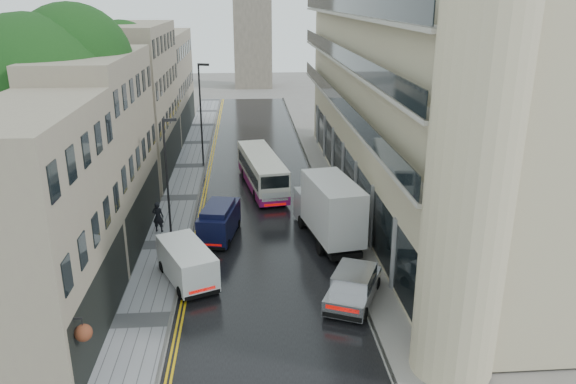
{
  "coord_description": "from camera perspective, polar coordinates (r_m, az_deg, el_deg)",
  "views": [
    {
      "loc": [
        -0.88,
        -11.84,
        14.11
      ],
      "look_at": [
        1.38,
        18.0,
        3.67
      ],
      "focal_mm": 35.0,
      "sensor_mm": 36.0,
      "label": 1
    }
  ],
  "objects": [
    {
      "name": "tree_far",
      "position": [
        46.91,
        -18.45,
        8.59
      ],
      "size": [
        9.24,
        9.24,
        12.46
      ],
      "primitive_type": null,
      "color": "black",
      "rests_on": "ground"
    },
    {
      "name": "tree_near",
      "position": [
        34.64,
        -23.95,
        5.64
      ],
      "size": [
        10.56,
        10.56,
        13.89
      ],
      "primitive_type": null,
      "color": "black",
      "rests_on": "ground"
    },
    {
      "name": "left_sidewalk",
      "position": [
        42.07,
        -10.87,
        -0.63
      ],
      "size": [
        2.7,
        85.0,
        0.12
      ],
      "primitive_type": "cube",
      "color": "gray",
      "rests_on": "ground"
    },
    {
      "name": "road",
      "position": [
        41.8,
        -2.88,
        -0.5
      ],
      "size": [
        9.0,
        85.0,
        0.02
      ],
      "primitive_type": "cube",
      "color": "black",
      "rests_on": "ground"
    },
    {
      "name": "pedestrian",
      "position": [
        35.99,
        -13.06,
        -2.47
      ],
      "size": [
        0.81,
        0.63,
        1.97
      ],
      "primitive_type": "imported",
      "rotation": [
        0.0,
        0.0,
        2.9
      ],
      "color": "black",
      "rests_on": "left_sidewalk"
    },
    {
      "name": "silver_hatchback",
      "position": [
        26.63,
        4.0,
        -10.68
      ],
      "size": [
        3.55,
        4.83,
        1.66
      ],
      "primitive_type": null,
      "rotation": [
        0.0,
        0.0,
        -0.41
      ],
      "color": "#A5A5A9",
      "rests_on": "road"
    },
    {
      "name": "white_lorry",
      "position": [
        31.88,
        3.31,
        -3.05
      ],
      "size": [
        3.58,
        7.96,
        4.03
      ],
      "primitive_type": null,
      "rotation": [
        0.0,
        0.0,
        0.17
      ],
      "color": "silver",
      "rests_on": "road"
    },
    {
      "name": "right_sidewalk",
      "position": [
        42.24,
        4.46,
        -0.25
      ],
      "size": [
        1.8,
        85.0,
        0.12
      ],
      "primitive_type": "cube",
      "color": "slate",
      "rests_on": "ground"
    },
    {
      "name": "old_shop_row",
      "position": [
        43.47,
        -15.78,
        7.77
      ],
      "size": [
        4.5,
        56.0,
        12.0
      ],
      "primitive_type": null,
      "color": "gray",
      "rests_on": "ground"
    },
    {
      "name": "lamp_post_near",
      "position": [
        33.96,
        -12.18,
        1.12
      ],
      "size": [
        0.85,
        0.36,
        7.36
      ],
      "primitive_type": null,
      "rotation": [
        0.0,
        0.0,
        0.22
      ],
      "color": "black",
      "rests_on": "left_sidewalk"
    },
    {
      "name": "lamp_post_far",
      "position": [
        48.68,
        -8.84,
        7.62
      ],
      "size": [
        1.01,
        0.49,
        8.75
      ],
      "primitive_type": null,
      "rotation": [
        0.0,
        0.0,
        -0.29
      ],
      "color": "black",
      "rests_on": "left_sidewalk"
    },
    {
      "name": "navy_van",
      "position": [
        33.5,
        -8.96,
        -3.76
      ],
      "size": [
        2.58,
        4.7,
        2.27
      ],
      "primitive_type": null,
      "rotation": [
        0.0,
        0.0,
        -0.19
      ],
      "color": "black",
      "rests_on": "road"
    },
    {
      "name": "modern_block",
      "position": [
        40.09,
        12.06,
        8.6
      ],
      "size": [
        8.0,
        40.0,
        14.0
      ],
      "primitive_type": null,
      "color": "#B8AD89",
      "rests_on": "ground"
    },
    {
      "name": "cream_bus",
      "position": [
        40.6,
        -3.36,
        0.88
      ],
      "size": [
        3.7,
        9.98,
        2.66
      ],
      "primitive_type": null,
      "rotation": [
        0.0,
        0.0,
        0.16
      ],
      "color": "white",
      "rests_on": "road"
    },
    {
      "name": "white_van",
      "position": [
        28.17,
        -10.93,
        -8.79
      ],
      "size": [
        3.58,
        4.9,
        2.04
      ],
      "primitive_type": null,
      "rotation": [
        0.0,
        0.0,
        0.41
      ],
      "color": "white",
      "rests_on": "road"
    }
  ]
}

